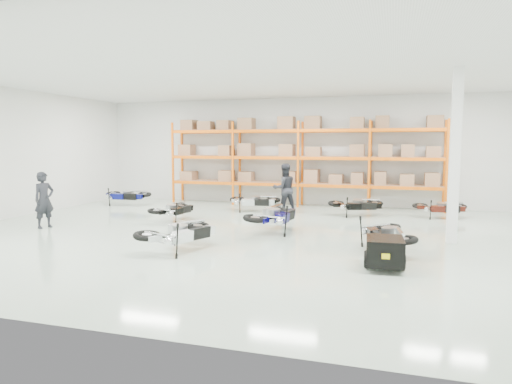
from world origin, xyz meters
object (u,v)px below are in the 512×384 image
(moto_back_b, at_px, (254,198))
(person_back, at_px, (284,189))
(moto_silver_left, at_px, (180,228))
(moto_back_c, at_px, (357,202))
(moto_touring_right, at_px, (386,229))
(trailer, at_px, (385,251))
(moto_back_a, at_px, (126,192))
(moto_blue_centre, at_px, (275,211))
(moto_back_d, at_px, (441,204))
(person_left, at_px, (44,200))
(moto_black_far_left, at_px, (174,206))

(moto_back_b, height_order, person_back, person_back)
(moto_silver_left, bearing_deg, moto_back_c, -94.90)
(moto_silver_left, distance_m, moto_touring_right, 4.92)
(moto_touring_right, xyz_separation_m, person_back, (-3.73, 5.30, 0.37))
(trailer, bearing_deg, person_back, 115.06)
(person_back, bearing_deg, moto_back_a, -34.11)
(moto_blue_centre, bearing_deg, moto_back_c, -112.01)
(moto_touring_right, xyz_separation_m, trailer, (0.00, -1.60, -0.17))
(moto_blue_centre, bearing_deg, moto_silver_left, 69.70)
(moto_touring_right, height_order, moto_back_d, moto_touring_right)
(moto_back_b, bearing_deg, person_left, 127.51)
(moto_silver_left, xyz_separation_m, person_back, (0.99, 6.66, 0.35))
(moto_black_far_left, xyz_separation_m, moto_back_a, (-3.74, 2.99, 0.05))
(moto_back_c, xyz_separation_m, moto_back_d, (2.82, 0.36, -0.04))
(moto_black_far_left, distance_m, person_back, 4.20)
(moto_touring_right, height_order, person_left, person_left)
(moto_back_c, bearing_deg, moto_back_d, -101.73)
(moto_black_far_left, bearing_deg, person_left, 46.01)
(moto_back_b, relative_size, moto_back_c, 0.99)
(moto_back_a, distance_m, person_left, 5.30)
(moto_back_c, distance_m, person_left, 10.36)
(moto_touring_right, relative_size, person_back, 0.98)
(moto_touring_right, height_order, trailer, moto_touring_right)
(person_left, bearing_deg, moto_blue_centre, -60.50)
(moto_silver_left, height_order, moto_back_d, moto_silver_left)
(trailer, height_order, moto_back_b, moto_back_b)
(moto_back_a, height_order, person_back, person_back)
(moto_black_far_left, relative_size, moto_back_b, 0.95)
(person_back, bearing_deg, trailer, 86.27)
(moto_silver_left, relative_size, moto_back_b, 1.11)
(moto_back_b, bearing_deg, moto_blue_centre, -162.24)
(moto_back_a, xyz_separation_m, moto_back_c, (9.53, -0.14, -0.02))
(moto_black_far_left, distance_m, trailer, 8.02)
(trailer, height_order, person_left, person_left)
(moto_blue_centre, xyz_separation_m, person_left, (-6.93, -1.39, 0.24))
(person_left, relative_size, person_back, 0.94)
(moto_back_c, bearing_deg, moto_blue_centre, 131.90)
(moto_touring_right, bearing_deg, person_left, 165.15)
(person_back, bearing_deg, moto_silver_left, 49.40)
(moto_blue_centre, distance_m, moto_silver_left, 3.39)
(moto_touring_right, relative_size, moto_back_d, 1.15)
(moto_black_far_left, bearing_deg, moto_back_d, -148.80)
(moto_blue_centre, relative_size, moto_back_d, 1.29)
(person_back, bearing_deg, moto_back_b, -37.77)
(trailer, height_order, moto_back_a, moto_back_a)
(trailer, bearing_deg, moto_silver_left, 173.80)
(trailer, distance_m, moto_back_c, 7.07)
(moto_silver_left, relative_size, moto_touring_right, 1.04)
(moto_back_a, height_order, moto_back_d, moto_back_a)
(moto_touring_right, distance_m, person_left, 10.10)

